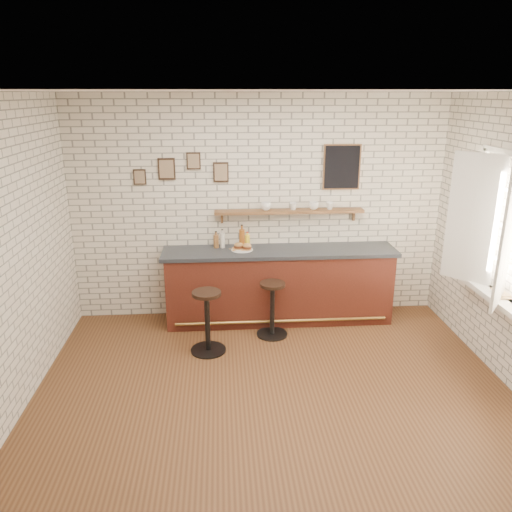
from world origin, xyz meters
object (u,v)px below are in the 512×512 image
at_px(sandwich_plate, 242,250).
at_px(bitters_bottle_white, 222,240).
at_px(bitters_bottle_amber, 242,238).
at_px(bar_counter, 279,285).
at_px(book_lower, 496,295).
at_px(shelf_cup_b, 293,206).
at_px(bar_stool_left, 207,320).
at_px(shelf_cup_a, 266,206).
at_px(shelf_cup_c, 314,206).
at_px(bitters_bottle_brown, 216,241).
at_px(ciabatta_sandwich, 243,246).
at_px(book_upper, 494,292).
at_px(condiment_bottle_yellow, 247,241).
at_px(bar_stool_right, 272,307).
at_px(shelf_cup_d, 330,206).

distance_m(sandwich_plate, bitters_bottle_white, 0.31).
xyz_separation_m(sandwich_plate, bitters_bottle_amber, (0.01, 0.14, 0.12)).
xyz_separation_m(bar_counter, bitters_bottle_amber, (-0.49, 0.15, 0.63)).
height_order(sandwich_plate, book_lower, sandwich_plate).
bearing_deg(shelf_cup_b, bar_stool_left, -177.68).
relative_size(shelf_cup_a, shelf_cup_c, 1.06).
xyz_separation_m(bitters_bottle_brown, shelf_cup_c, (1.31, 0.05, 0.45)).
relative_size(ciabatta_sandwich, shelf_cup_b, 2.45).
distance_m(sandwich_plate, bitters_bottle_brown, 0.38).
relative_size(shelf_cup_b, book_upper, 0.44).
xyz_separation_m(condiment_bottle_yellow, shelf_cup_a, (0.25, 0.05, 0.46)).
distance_m(bitters_bottle_amber, shelf_cup_a, 0.53).
xyz_separation_m(bar_stool_left, book_upper, (3.08, -0.70, 0.55)).
bearing_deg(book_upper, bitters_bottle_white, 154.64).
xyz_separation_m(book_lower, book_upper, (0.00, 0.04, 0.02)).
distance_m(bar_counter, ciabatta_sandwich, 0.74).
relative_size(bar_counter, shelf_cup_c, 23.97).
xyz_separation_m(sandwich_plate, book_upper, (2.62, -1.54, -0.06)).
xyz_separation_m(ciabatta_sandwich, book_lower, (2.61, -1.58, -0.12)).
height_order(shelf_cup_b, book_upper, shelf_cup_b).
bearing_deg(bar_stool_left, book_lower, -13.44).
distance_m(bar_counter, book_lower, 2.67).
distance_m(shelf_cup_b, shelf_cup_c, 0.28).
distance_m(sandwich_plate, book_lower, 3.06).
height_order(sandwich_plate, bar_stool_right, sandwich_plate).
relative_size(ciabatta_sandwich, bar_stool_left, 0.33).
bearing_deg(book_upper, shelf_cup_d, 134.57).
bearing_deg(sandwich_plate, bar_stool_left, -118.64).
bearing_deg(sandwich_plate, shelf_cup_a, 29.37).
distance_m(shelf_cup_c, book_lower, 2.49).
bearing_deg(shelf_cup_a, ciabatta_sandwich, -171.45).
height_order(shelf_cup_b, shelf_cup_c, shelf_cup_c).
xyz_separation_m(shelf_cup_a, book_lower, (2.29, -1.76, -0.61)).
bearing_deg(condiment_bottle_yellow, ciabatta_sandwich, -116.85).
bearing_deg(shelf_cup_c, bar_stool_left, 118.50).
bearing_deg(book_lower, bitters_bottle_brown, 154.55).
distance_m(bar_stool_left, shelf_cup_a, 1.73).
height_order(bitters_bottle_amber, book_upper, bitters_bottle_amber).
relative_size(bar_stool_left, shelf_cup_b, 7.47).
xyz_separation_m(ciabatta_sandwich, shelf_cup_a, (0.32, 0.19, 0.49)).
relative_size(shelf_cup_a, shelf_cup_d, 1.32).
bearing_deg(book_lower, ciabatta_sandwich, 153.45).
xyz_separation_m(bar_stool_right, shelf_cup_c, (0.61, 0.66, 1.17)).
height_order(bitters_bottle_brown, bitters_bottle_amber, bitters_bottle_amber).
bearing_deg(bar_stool_right, sandwich_plate, 126.96).
bearing_deg(bitters_bottle_brown, condiment_bottle_yellow, 0.00).
bearing_deg(book_lower, shelf_cup_b, 142.12).
bearing_deg(bar_stool_left, shelf_cup_c, 35.68).
bearing_deg(bitters_bottle_white, bitters_bottle_brown, 180.00).
xyz_separation_m(sandwich_plate, bitters_bottle_brown, (-0.34, 0.14, 0.09)).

